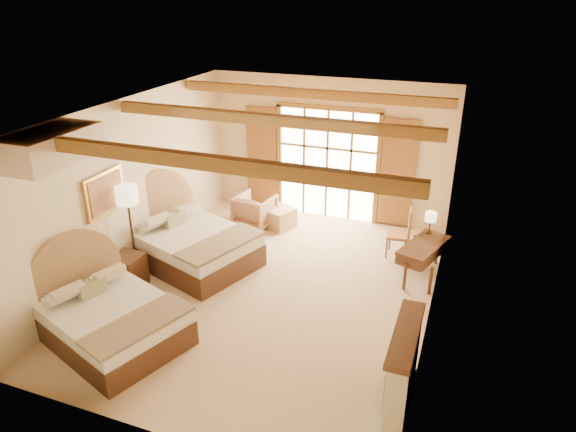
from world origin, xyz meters
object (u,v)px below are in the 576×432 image
at_px(bed_near, 105,316).
at_px(desk, 422,259).
at_px(bed_far, 187,242).
at_px(armchair, 255,211).
at_px(nightstand, 128,271).

xyz_separation_m(bed_near, desk, (4.28, 3.59, -0.05)).
height_order(bed_far, armchair, bed_far).
bearing_deg(bed_near, bed_far, 111.29).
bearing_deg(nightstand, bed_near, -63.63).
bearing_deg(desk, nightstand, -137.32).
xyz_separation_m(nightstand, desk, (4.89, 2.20, 0.05)).
relative_size(bed_near, armchair, 3.15).
distance_m(bed_far, nightstand, 1.27).
relative_size(bed_far, armchair, 3.40).
bearing_deg(bed_near, nightstand, 133.55).
relative_size(bed_near, bed_far, 0.93).
distance_m(bed_near, armchair, 4.56).
bearing_deg(bed_far, desk, 32.74).
height_order(bed_near, nightstand, bed_near).
bearing_deg(nightstand, armchair, 73.36).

